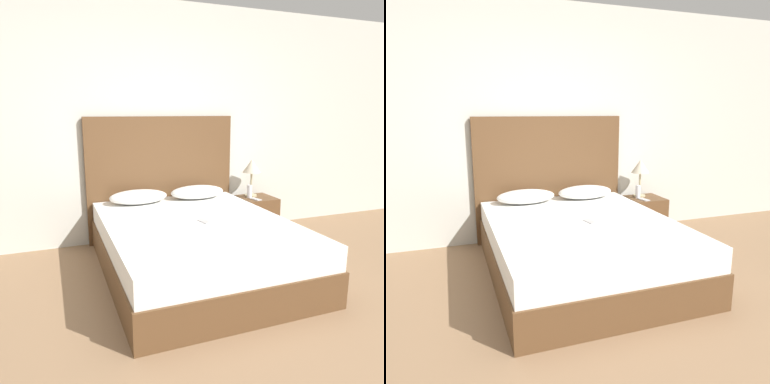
{
  "view_description": "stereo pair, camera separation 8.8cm",
  "coord_description": "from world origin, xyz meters",
  "views": [
    {
      "loc": [
        -1.23,
        -1.91,
        1.5
      ],
      "look_at": [
        0.0,
        1.29,
        0.76
      ],
      "focal_mm": 35.0,
      "sensor_mm": 36.0,
      "label": 1
    },
    {
      "loc": [
        -1.15,
        -1.94,
        1.5
      ],
      "look_at": [
        0.0,
        1.29,
        0.76
      ],
      "focal_mm": 35.0,
      "sensor_mm": 36.0,
      "label": 2
    }
  ],
  "objects": [
    {
      "name": "wall_back",
      "position": [
        0.0,
        2.35,
        1.35
      ],
      "size": [
        10.0,
        0.06,
        2.7
      ],
      "color": "silver",
      "rests_on": "ground_plane"
    },
    {
      "name": "phone_on_bed",
      "position": [
        0.06,
        1.12,
        0.51
      ],
      "size": [
        0.1,
        0.16,
        0.01
      ],
      "color": "#B7B7BC",
      "rests_on": "bed"
    },
    {
      "name": "bed",
      "position": [
        0.0,
        1.19,
        0.25
      ],
      "size": [
        1.67,
        2.13,
        0.51
      ],
      "color": "brown",
      "rests_on": "ground_plane"
    },
    {
      "name": "pillow_right",
      "position": [
        0.35,
        2.03,
        0.58
      ],
      "size": [
        0.64,
        0.35,
        0.15
      ],
      "color": "white",
      "rests_on": "bed"
    },
    {
      "name": "table_lamp",
      "position": [
        1.11,
        2.11,
        0.81
      ],
      "size": [
        0.22,
        0.22,
        0.46
      ],
      "color": "tan",
      "rests_on": "nightstand"
    },
    {
      "name": "nightstand",
      "position": [
        1.15,
        2.03,
        0.23
      ],
      "size": [
        0.42,
        0.42,
        0.45
      ],
      "color": "brown",
      "rests_on": "ground_plane"
    },
    {
      "name": "toiletry_bottle",
      "position": [
        1.05,
        2.03,
        0.53
      ],
      "size": [
        0.06,
        0.06,
        0.16
      ],
      "color": "silver",
      "rests_on": "nightstand"
    },
    {
      "name": "headboard",
      "position": [
        0.0,
        2.28,
        0.72
      ],
      "size": [
        1.75,
        0.05,
        1.44
      ],
      "color": "brown",
      "rests_on": "ground_plane"
    },
    {
      "name": "pillow_left",
      "position": [
        -0.35,
        2.03,
        0.58
      ],
      "size": [
        0.64,
        0.35,
        0.15
      ],
      "color": "white",
      "rests_on": "bed"
    },
    {
      "name": "ground_plane",
      "position": [
        0.0,
        0.0,
        0.0
      ],
      "size": [
        16.0,
        16.0,
        0.0
      ],
      "primitive_type": "plane",
      "color": "#8C6B4C"
    },
    {
      "name": "phone_on_nightstand",
      "position": [
        1.07,
        1.92,
        0.46
      ],
      "size": [
        0.1,
        0.16,
        0.01
      ],
      "color": "#B7B7BC",
      "rests_on": "nightstand"
    }
  ]
}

